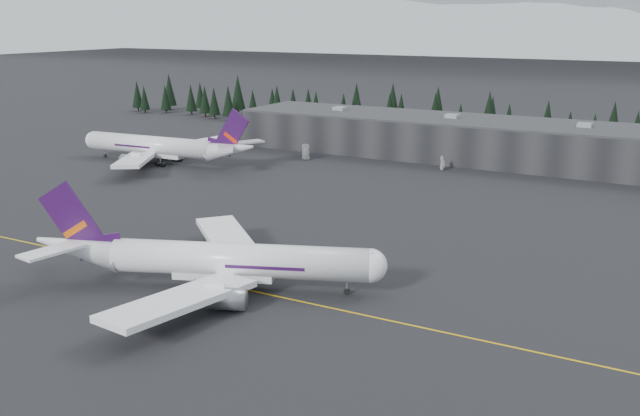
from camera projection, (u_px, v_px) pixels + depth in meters
The scene contains 8 objects.
ground at pixel (262, 288), 118.03m from camera, with size 1400.00×1400.00×0.00m, color black.
taxiline at pixel (255, 292), 116.33m from camera, with size 400.00×0.40×0.02m, color gold.
terminal at pixel (482, 140), 222.16m from camera, with size 160.00×30.00×12.60m.
treeline at pixel (512, 121), 253.16m from camera, with size 360.00×20.00×15.00m, color black.
jet_main at pixel (209, 259), 116.85m from camera, with size 57.29×51.11×17.48m.
jet_parked at pixel (165, 147), 216.90m from camera, with size 61.75×56.85×18.15m.
gse_vehicle_a at pixel (306, 158), 223.53m from camera, with size 2.36×5.11×1.42m, color silver.
gse_vehicle_b at pixel (443, 168), 208.69m from camera, with size 1.72×4.28×1.46m, color silver.
Camera 1 is at (61.75, -92.21, 43.39)m, focal length 40.00 mm.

